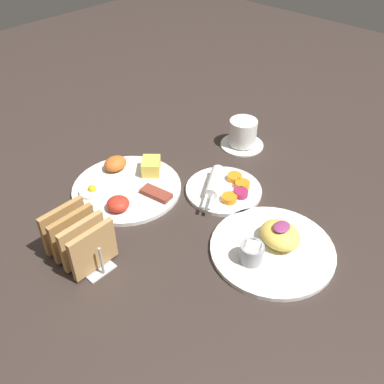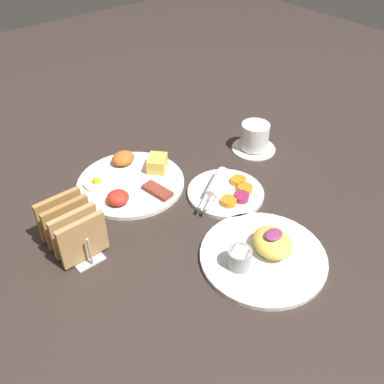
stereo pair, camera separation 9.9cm
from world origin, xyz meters
name	(u,v)px [view 1 (the left image)]	position (x,y,z in m)	size (l,w,h in m)	color
ground_plane	(187,223)	(0.00, 0.00, 0.00)	(3.00, 3.00, 0.00)	#332823
plate_breakfast	(127,185)	(-0.01, 0.19, 0.01)	(0.26, 0.26, 0.05)	white
plate_condiments	(224,188)	(0.14, 0.01, 0.01)	(0.19, 0.18, 0.04)	white
plate_foreground	(272,246)	(0.06, -0.19, 0.01)	(0.26, 0.26, 0.06)	white
toast_rack	(79,239)	(-0.22, 0.09, 0.05)	(0.10, 0.15, 0.10)	#B7B7BC
coffee_cup	(243,134)	(0.33, 0.11, 0.04)	(0.12, 0.12, 0.08)	white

